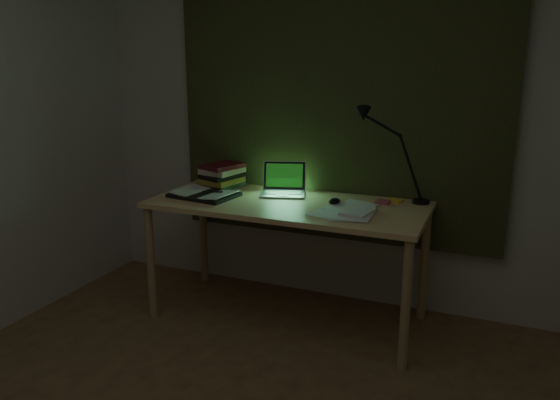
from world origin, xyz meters
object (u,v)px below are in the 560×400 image
(laptop, at_px, (283,180))
(open_textbook, at_px, (204,194))
(desk_lamp, at_px, (424,158))
(desk, at_px, (287,261))
(loose_papers, at_px, (350,210))
(book_stack, at_px, (222,175))

(laptop, height_order, open_textbook, laptop)
(open_textbook, xyz_separation_m, desk_lamp, (1.31, 0.37, 0.26))
(desk, xyz_separation_m, loose_papers, (0.41, -0.06, 0.40))
(open_textbook, distance_m, loose_papers, 0.96)
(open_textbook, bearing_deg, desk, 14.99)
(open_textbook, xyz_separation_m, loose_papers, (0.96, 0.02, -0.01))
(desk_lamp, bearing_deg, loose_papers, -124.23)
(laptop, bearing_deg, desk, -76.37)
(book_stack, height_order, loose_papers, book_stack)
(open_textbook, bearing_deg, laptop, 34.15)
(desk, xyz_separation_m, desk_lamp, (0.77, 0.30, 0.67))
(desk, relative_size, open_textbook, 4.24)
(desk_lamp, bearing_deg, open_textbook, -153.66)
(desk, distance_m, open_textbook, 0.69)
(book_stack, relative_size, loose_papers, 0.71)
(loose_papers, bearing_deg, laptop, 157.53)
(open_textbook, relative_size, loose_papers, 1.09)
(open_textbook, bearing_deg, loose_papers, 8.50)
(book_stack, xyz_separation_m, loose_papers, (0.98, -0.27, -0.08))
(open_textbook, distance_m, desk_lamp, 1.39)
(desk, bearing_deg, open_textbook, -172.46)
(laptop, distance_m, book_stack, 0.48)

